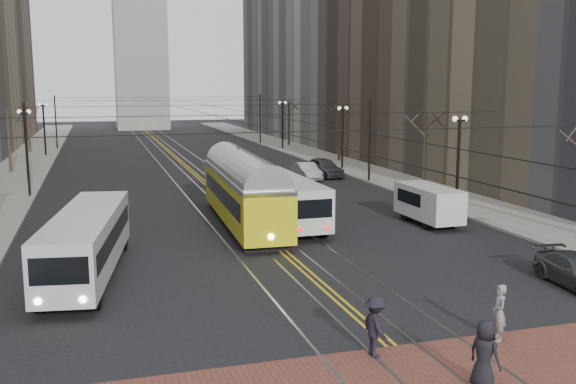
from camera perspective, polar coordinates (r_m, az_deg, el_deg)
ground at (r=20.94m, az=7.98°, el=-12.41°), size 260.00×260.00×0.00m
sidewalk_left at (r=63.45m, az=-22.66°, el=1.75°), size 5.00×140.00×0.15m
sidewalk_right at (r=67.23m, az=3.68°, el=2.86°), size 5.00×140.00×0.15m
streetcar_rails at (r=63.63m, az=-9.11°, el=2.32°), size 4.80×130.00×0.02m
centre_lines at (r=63.63m, az=-9.11°, el=2.33°), size 0.42×130.00×0.01m
building_right_far at (r=109.65m, az=1.42°, el=15.85°), size 16.00×20.00×40.00m
lamp_posts at (r=47.35m, az=-6.57°, el=3.37°), size 27.60×57.20×5.60m
street_trees at (r=53.73m, az=-7.80°, el=4.06°), size 31.68×53.28×5.60m
trolley_wires at (r=53.24m, az=-7.75°, el=5.06°), size 25.96×120.00×6.60m
transit_bus at (r=27.52m, az=-17.42°, el=-4.50°), size 3.83×10.90×2.67m
streetcar at (r=35.92m, az=-3.98°, el=-0.45°), size 3.03×13.68×3.21m
rear_bus at (r=36.33m, az=-0.36°, el=-0.74°), size 2.29×10.26×2.67m
cargo_van at (r=37.06m, az=12.38°, el=-1.16°), size 1.95×4.91×2.16m
sedan_grey at (r=55.23m, az=3.18°, el=2.21°), size 2.65×5.06×1.64m
sedan_silver at (r=53.50m, az=1.62°, el=1.87°), size 1.56×4.33×1.42m
pedestrian_a at (r=17.76m, az=17.07°, el=-13.63°), size 0.88×1.05×1.83m
pedestrian_b at (r=21.00m, az=18.26°, el=-10.14°), size 0.61×0.74×1.76m
pedestrian_d at (r=19.03m, az=7.79°, el=-11.75°), size 0.77×1.21×1.79m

